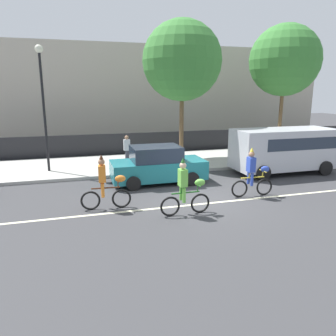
{
  "coord_description": "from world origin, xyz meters",
  "views": [
    {
      "loc": [
        -4.58,
        -10.89,
        3.97
      ],
      "look_at": [
        -1.06,
        1.2,
        1.0
      ],
      "focal_mm": 35.0,
      "sensor_mm": 36.0,
      "label": 1
    }
  ],
  "objects_px": {
    "parade_cyclist_cobalt": "(253,175)",
    "parked_van_silver": "(285,147)",
    "street_lamp_post": "(42,91)",
    "pedestrian_onlooker": "(127,150)",
    "parked_car_teal": "(158,166)",
    "parade_cyclist_orange": "(106,185)",
    "parade_cyclist_lime": "(186,190)"
  },
  "relations": [
    {
      "from": "parade_cyclist_orange",
      "to": "parked_van_silver",
      "type": "xyz_separation_m",
      "value": [
        8.97,
        2.74,
        0.44
      ]
    },
    {
      "from": "parade_cyclist_lime",
      "to": "parked_van_silver",
      "type": "xyz_separation_m",
      "value": [
        6.53,
        4.0,
        0.44
      ]
    },
    {
      "from": "street_lamp_post",
      "to": "pedestrian_onlooker",
      "type": "bearing_deg",
      "value": -2.59
    },
    {
      "from": "parade_cyclist_orange",
      "to": "parade_cyclist_cobalt",
      "type": "distance_m",
      "value": 5.54
    },
    {
      "from": "parade_cyclist_cobalt",
      "to": "pedestrian_onlooker",
      "type": "relative_size",
      "value": 1.19
    },
    {
      "from": "parade_cyclist_lime",
      "to": "street_lamp_post",
      "type": "distance_m",
      "value": 9.0
    },
    {
      "from": "street_lamp_post",
      "to": "parade_cyclist_cobalt",
      "type": "bearing_deg",
      "value": -37.54
    },
    {
      "from": "parade_cyclist_cobalt",
      "to": "parade_cyclist_orange",
      "type": "bearing_deg",
      "value": 178.27
    },
    {
      "from": "parade_cyclist_lime",
      "to": "parade_cyclist_cobalt",
      "type": "relative_size",
      "value": 1.0
    },
    {
      "from": "street_lamp_post",
      "to": "pedestrian_onlooker",
      "type": "distance_m",
      "value": 4.86
    },
    {
      "from": "parked_car_teal",
      "to": "parade_cyclist_cobalt",
      "type": "bearing_deg",
      "value": -43.71
    },
    {
      "from": "parade_cyclist_cobalt",
      "to": "pedestrian_onlooker",
      "type": "bearing_deg",
      "value": 124.01
    },
    {
      "from": "street_lamp_post",
      "to": "pedestrian_onlooker",
      "type": "xyz_separation_m",
      "value": [
        3.84,
        -0.17,
        -2.97
      ]
    },
    {
      "from": "parked_car_teal",
      "to": "pedestrian_onlooker",
      "type": "distance_m",
      "value": 3.02
    },
    {
      "from": "parked_van_silver",
      "to": "pedestrian_onlooker",
      "type": "relative_size",
      "value": 3.09
    },
    {
      "from": "parade_cyclist_orange",
      "to": "parked_car_teal",
      "type": "bearing_deg",
      "value": 47.22
    },
    {
      "from": "parade_cyclist_orange",
      "to": "street_lamp_post",
      "type": "height_order",
      "value": "street_lamp_post"
    },
    {
      "from": "parade_cyclist_orange",
      "to": "parked_car_teal",
      "type": "relative_size",
      "value": 0.47
    },
    {
      "from": "parade_cyclist_orange",
      "to": "parade_cyclist_lime",
      "type": "bearing_deg",
      "value": -27.37
    },
    {
      "from": "parade_cyclist_cobalt",
      "to": "parked_car_teal",
      "type": "distance_m",
      "value": 4.18
    },
    {
      "from": "street_lamp_post",
      "to": "parade_cyclist_orange",
      "type": "bearing_deg",
      "value": -69.13
    },
    {
      "from": "parade_cyclist_orange",
      "to": "street_lamp_post",
      "type": "xyz_separation_m",
      "value": [
        -2.2,
        5.78,
        3.15
      ]
    },
    {
      "from": "parked_car_teal",
      "to": "street_lamp_post",
      "type": "bearing_deg",
      "value": 147.05
    },
    {
      "from": "parade_cyclist_orange",
      "to": "parked_van_silver",
      "type": "distance_m",
      "value": 9.39
    },
    {
      "from": "parade_cyclist_lime",
      "to": "pedestrian_onlooker",
      "type": "bearing_deg",
      "value": 96.63
    },
    {
      "from": "parade_cyclist_cobalt",
      "to": "parked_car_teal",
      "type": "height_order",
      "value": "parade_cyclist_cobalt"
    },
    {
      "from": "parade_cyclist_cobalt",
      "to": "parked_car_teal",
      "type": "relative_size",
      "value": 0.47
    },
    {
      "from": "parked_van_silver",
      "to": "parked_car_teal",
      "type": "xyz_separation_m",
      "value": [
        -6.45,
        -0.02,
        -0.5
      ]
    },
    {
      "from": "parade_cyclist_orange",
      "to": "parade_cyclist_lime",
      "type": "xyz_separation_m",
      "value": [
        2.44,
        -1.26,
        0.0
      ]
    },
    {
      "from": "parade_cyclist_cobalt",
      "to": "parked_van_silver",
      "type": "xyz_separation_m",
      "value": [
        3.43,
        2.9,
        0.44
      ]
    },
    {
      "from": "parked_car_teal",
      "to": "pedestrian_onlooker",
      "type": "height_order",
      "value": "pedestrian_onlooker"
    },
    {
      "from": "parked_car_teal",
      "to": "pedestrian_onlooker",
      "type": "bearing_deg",
      "value": 106.88
    }
  ]
}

